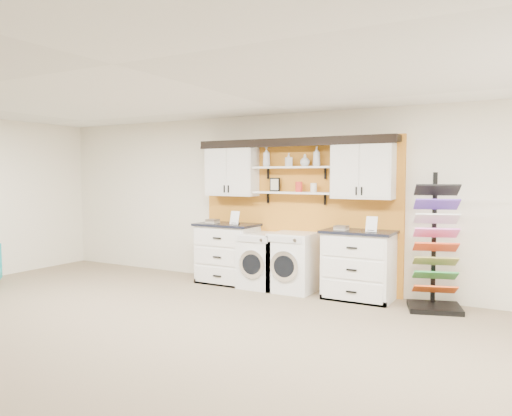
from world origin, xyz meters
The scene contains 21 objects.
floor centered at (0.00, 0.00, 0.00)m, with size 10.00×10.00×0.00m, color #7F7155.
ceiling centered at (0.00, 0.00, 2.80)m, with size 10.00×10.00×0.00m, color white.
wall_back centered at (0.00, 4.00, 1.40)m, with size 10.00×10.00×0.00m, color silver.
accent_panel centered at (0.00, 3.96, 1.20)m, with size 3.40×0.07×2.40m, color orange.
upper_cabinet_left centered at (-1.13, 3.79, 1.88)m, with size 0.90×0.35×0.84m.
upper_cabinet_right centered at (1.13, 3.79, 1.88)m, with size 0.90×0.35×0.84m.
shelf_lower centered at (0.00, 3.80, 1.53)m, with size 1.32×0.28×0.03m, color white.
shelf_upper centered at (0.00, 3.80, 1.93)m, with size 1.32×0.28×0.03m, color white.
crown_molding centered at (0.00, 3.81, 2.33)m, with size 3.30×0.41×0.13m.
picture_frame centered at (-0.35, 3.85, 1.66)m, with size 0.18×0.02×0.22m.
canister_red centered at (0.10, 3.80, 1.62)m, with size 0.11×0.11×0.16m, color red.
canister_cream centered at (0.35, 3.80, 1.61)m, with size 0.10×0.10×0.14m, color silver.
base_cabinet_left centered at (-1.13, 3.64, 0.50)m, with size 1.03×0.66×1.00m.
base_cabinet_right centered at (1.13, 3.64, 0.50)m, with size 1.03×0.66×1.01m.
washer centered at (-0.47, 3.64, 0.44)m, with size 0.63×0.71×0.88m.
dryer centered at (0.09, 3.64, 0.46)m, with size 0.66×0.71×0.92m.
sample_rack centered at (2.20, 3.60, 0.57)m, with size 0.81×0.73×1.85m.
soap_bottle_a centered at (-0.48, 3.80, 2.10)m, with size 0.12×0.12×0.31m, color silver.
soap_bottle_b centered at (-0.08, 3.80, 2.05)m, with size 0.10×0.10×0.21m, color silver.
soap_bottle_c centered at (0.20, 3.80, 2.04)m, with size 0.15×0.15×0.19m, color silver.
soap_bottle_d centered at (0.39, 3.80, 2.09)m, with size 0.12×0.12×0.30m, color silver.
Camera 1 is at (3.35, -3.33, 1.80)m, focal length 35.00 mm.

